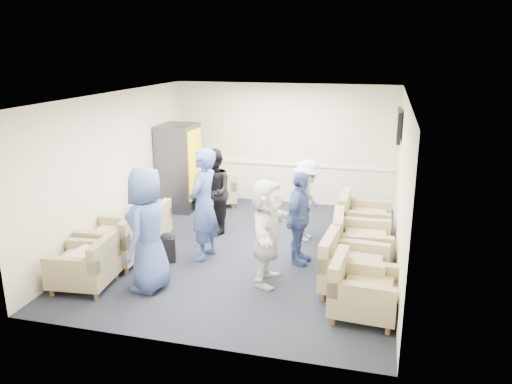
% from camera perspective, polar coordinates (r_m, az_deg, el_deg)
% --- Properties ---
extents(floor, '(6.00, 6.00, 0.00)m').
position_cam_1_polar(floor, '(8.88, -0.85, -6.66)').
color(floor, black).
rests_on(floor, ground).
extents(ceiling, '(6.00, 6.00, 0.00)m').
position_cam_1_polar(ceiling, '(8.22, -0.93, 10.96)').
color(ceiling, white).
rests_on(ceiling, back_wall).
extents(back_wall, '(5.00, 0.02, 2.70)m').
position_cam_1_polar(back_wall, '(11.30, 3.15, 5.48)').
color(back_wall, beige).
rests_on(back_wall, floor).
extents(front_wall, '(5.00, 0.02, 2.70)m').
position_cam_1_polar(front_wall, '(5.75, -8.84, -5.46)').
color(front_wall, beige).
rests_on(front_wall, floor).
extents(left_wall, '(0.02, 6.00, 2.70)m').
position_cam_1_polar(left_wall, '(9.41, -15.76, 2.68)').
color(left_wall, beige).
rests_on(left_wall, floor).
extents(right_wall, '(0.02, 6.00, 2.70)m').
position_cam_1_polar(right_wall, '(8.17, 16.28, 0.64)').
color(right_wall, beige).
rests_on(right_wall, floor).
extents(chair_rail, '(4.98, 0.04, 0.06)m').
position_cam_1_polar(chair_rail, '(11.37, 3.09, 3.23)').
color(chair_rail, white).
rests_on(chair_rail, back_wall).
extents(tv, '(0.10, 1.00, 0.58)m').
position_cam_1_polar(tv, '(9.80, 16.01, 7.35)').
color(tv, black).
rests_on(tv, right_wall).
extents(armchair_left_near, '(0.91, 0.91, 0.67)m').
position_cam_1_polar(armchair_left_near, '(7.87, -18.73, -8.07)').
color(armchair_left_near, '#897E58').
rests_on(armchair_left_near, floor).
extents(armchair_left_mid, '(0.93, 0.93, 0.73)m').
position_cam_1_polar(armchair_left_mid, '(8.56, -15.47, -5.56)').
color(armchair_left_mid, '#897E58').
rests_on(armchair_left_mid, floor).
extents(armchair_left_far, '(0.86, 0.86, 0.63)m').
position_cam_1_polar(armchair_left_far, '(9.35, -12.26, -3.78)').
color(armchair_left_far, '#897E58').
rests_on(armchair_left_far, floor).
extents(armchair_right_near, '(0.92, 0.92, 0.69)m').
position_cam_1_polar(armchair_right_near, '(6.87, 11.79, -11.10)').
color(armchair_right_near, '#897E58').
rests_on(armchair_right_near, floor).
extents(armchair_right_midnear, '(0.99, 0.99, 0.73)m').
position_cam_1_polar(armchair_right_midnear, '(7.43, 10.70, -8.69)').
color(armchair_right_midnear, '#897E58').
rests_on(armchair_right_midnear, floor).
extents(armchair_right_midfar, '(0.99, 0.99, 0.75)m').
position_cam_1_polar(armchair_right_midfar, '(8.30, 11.53, -5.90)').
color(armchair_right_midfar, '#897E58').
rests_on(armchair_right_midfar, floor).
extents(armchair_right_far, '(0.94, 0.94, 0.73)m').
position_cam_1_polar(armchair_right_far, '(9.42, 11.94, -3.27)').
color(armchair_right_far, '#897E58').
rests_on(armchair_right_far, floor).
extents(armchair_corner, '(1.15, 1.15, 0.68)m').
position_cam_1_polar(armchair_corner, '(11.26, -4.68, 0.11)').
color(armchair_corner, '#897E58').
rests_on(armchair_corner, floor).
extents(vending_machine, '(0.76, 0.89, 1.87)m').
position_cam_1_polar(vending_machine, '(11.00, -8.76, 2.82)').
color(vending_machine, '#45454C').
rests_on(vending_machine, floor).
extents(backpack, '(0.35, 0.30, 0.50)m').
position_cam_1_polar(backpack, '(8.48, -10.22, -6.17)').
color(backpack, black).
rests_on(backpack, floor).
extents(pillow, '(0.39, 0.49, 0.14)m').
position_cam_1_polar(pillow, '(7.80, -18.92, -6.89)').
color(pillow, beige).
rests_on(pillow, armchair_left_near).
extents(person_front_left, '(0.59, 0.90, 1.84)m').
position_cam_1_polar(person_front_left, '(7.39, -12.28, -4.20)').
color(person_front_left, '#3C5091').
rests_on(person_front_left, floor).
extents(person_mid_left, '(0.53, 0.74, 1.89)m').
position_cam_1_polar(person_mid_left, '(8.30, -6.01, -1.46)').
color(person_mid_left, '#3C5091').
rests_on(person_mid_left, floor).
extents(person_back_left, '(0.93, 1.00, 1.64)m').
position_cam_1_polar(person_back_left, '(9.45, -4.90, 0.00)').
color(person_back_left, black).
rests_on(person_back_left, floor).
extents(person_back_right, '(0.67, 1.04, 1.51)m').
position_cam_1_polar(person_back_right, '(9.17, 5.86, -0.97)').
color(person_back_right, silver).
rests_on(person_back_right, floor).
extents(person_mid_right, '(0.54, 0.97, 1.56)m').
position_cam_1_polar(person_mid_right, '(8.15, 4.95, -2.99)').
color(person_mid_right, '#3C5091').
rests_on(person_mid_right, floor).
extents(person_front_right, '(0.51, 1.52, 1.63)m').
position_cam_1_polar(person_front_right, '(7.43, 1.27, -4.59)').
color(person_front_right, silver).
rests_on(person_front_right, floor).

